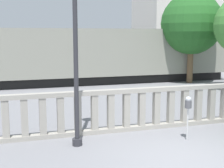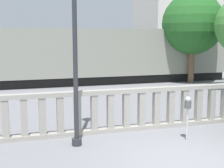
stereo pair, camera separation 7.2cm
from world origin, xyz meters
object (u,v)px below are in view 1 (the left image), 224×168
Objects in this scene: parking_meter at (188,105)px; tree_right at (192,24)px; train_near at (49,56)px; train_far at (54,45)px.

tree_right is at bearing 58.95° from parking_meter.
parking_meter is 11.94m from train_near.
train_far is 5.01× the size of tree_right.
train_near is at bearing 103.77° from parking_meter.
parking_meter is 11.92m from tree_right.
tree_right reaches higher than train_far.
tree_right is at bearing -10.48° from train_near.
train_near is 4.22× the size of tree_right.
train_far is 19.59m from tree_right.
train_near is 9.18m from tree_right.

